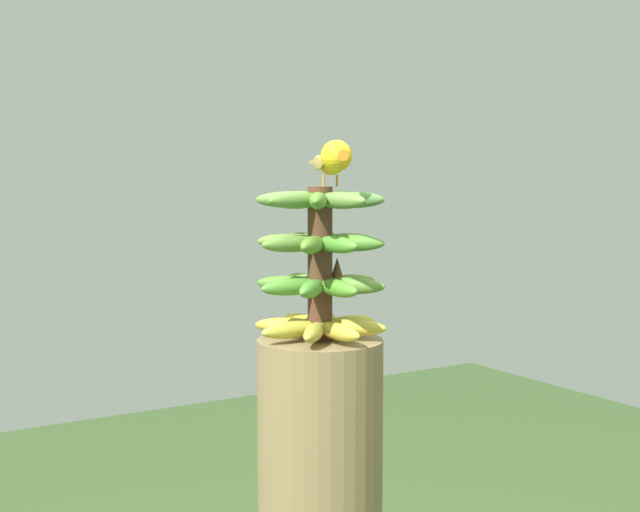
# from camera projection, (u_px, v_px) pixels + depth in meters

# --- Properties ---
(banana_bunch) EXTENTS (0.29, 0.29, 0.33)m
(banana_bunch) POSITION_uv_depth(u_px,v_px,m) (320.00, 264.00, 1.87)
(banana_bunch) COLOR #4C2D1E
(banana_bunch) RESTS_ON banana_tree
(perched_bird) EXTENTS (0.23, 0.10, 0.10)m
(perched_bird) POSITION_uv_depth(u_px,v_px,m) (333.00, 159.00, 1.85)
(perched_bird) COLOR #C68933
(perched_bird) RESTS_ON banana_bunch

